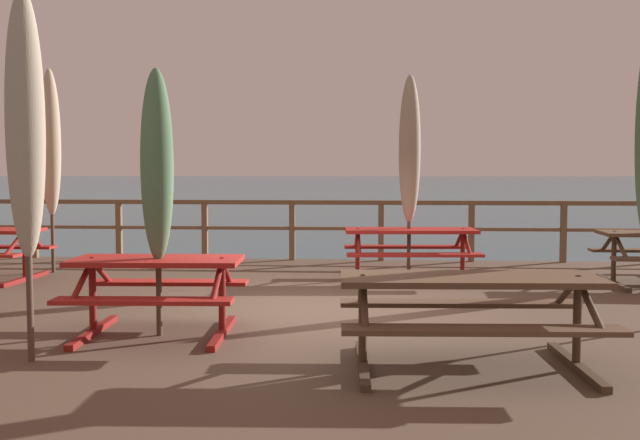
% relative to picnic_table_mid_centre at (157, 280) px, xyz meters
% --- Properties ---
extents(ground_plane, '(600.00, 600.00, 0.00)m').
position_rel_picnic_table_mid_centre_xyz_m(ground_plane, '(1.44, 1.49, -1.18)').
color(ground_plane, '#2D5B6B').
extents(wooden_deck, '(14.81, 9.83, 0.63)m').
position_rel_picnic_table_mid_centre_xyz_m(wooden_deck, '(1.44, 1.49, -0.86)').
color(wooden_deck, brown).
rests_on(wooden_deck, ground).
extents(railing_waterside_far, '(14.61, 0.10, 1.09)m').
position_rel_picnic_table_mid_centre_xyz_m(railing_waterside_far, '(1.44, 6.26, 0.19)').
color(railing_waterside_far, brown).
rests_on(railing_waterside_far, wooden_deck).
extents(picnic_table_mid_centre, '(1.71, 1.49, 0.78)m').
position_rel_picnic_table_mid_centre_xyz_m(picnic_table_mid_centre, '(0.00, 0.00, 0.00)').
color(picnic_table_mid_centre, maroon).
rests_on(picnic_table_mid_centre, wooden_deck).
extents(picnic_table_mid_left, '(2.01, 1.53, 0.78)m').
position_rel_picnic_table_mid_centre_xyz_m(picnic_table_mid_left, '(2.66, 3.90, 0.01)').
color(picnic_table_mid_left, maroon).
rests_on(picnic_table_mid_left, wooden_deck).
extents(picnic_table_back_right, '(2.18, 1.50, 0.78)m').
position_rel_picnic_table_mid_centre_xyz_m(picnic_table_back_right, '(2.91, -1.02, 0.01)').
color(picnic_table_back_right, brown).
rests_on(picnic_table_back_right, wooden_deck).
extents(patio_umbrella_tall_back_right, '(0.32, 0.32, 2.61)m').
position_rel_picnic_table_mid_centre_xyz_m(patio_umbrella_tall_back_right, '(0.02, -0.01, 1.11)').
color(patio_umbrella_tall_back_right, '#4C3828').
rests_on(patio_umbrella_tall_back_right, wooden_deck).
extents(patio_umbrella_tall_mid_right, '(0.32, 0.32, 3.03)m').
position_rel_picnic_table_mid_centre_xyz_m(patio_umbrella_tall_mid_right, '(2.64, 3.93, 1.38)').
color(patio_umbrella_tall_mid_right, '#4C3828').
rests_on(patio_umbrella_tall_mid_right, wooden_deck).
extents(patio_umbrella_tall_mid_left, '(0.32, 0.32, 3.23)m').
position_rel_picnic_table_mid_centre_xyz_m(patio_umbrella_tall_mid_left, '(-2.98, 4.32, 1.50)').
color(patio_umbrella_tall_mid_left, '#4C3828').
rests_on(patio_umbrella_tall_mid_left, wooden_deck).
extents(patio_umbrella_short_front, '(0.32, 0.32, 3.14)m').
position_rel_picnic_table_mid_centre_xyz_m(patio_umbrella_short_front, '(-0.78, -1.06, 1.44)').
color(patio_umbrella_short_front, '#4C3828').
rests_on(patio_umbrella_short_front, wooden_deck).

